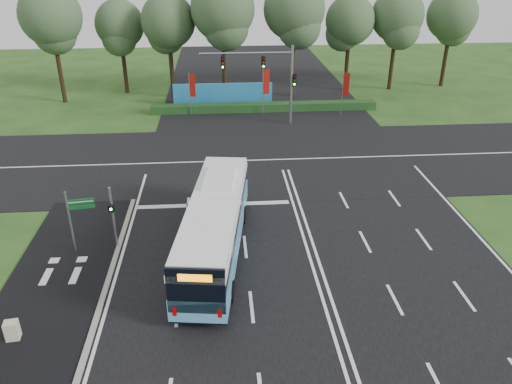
# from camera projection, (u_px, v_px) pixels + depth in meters

# --- Properties ---
(ground) EXTENTS (120.00, 120.00, 0.00)m
(ground) POSITION_uv_depth(u_px,v_px,m) (306.00, 245.00, 27.16)
(ground) COLOR #244617
(ground) RESTS_ON ground
(road_main) EXTENTS (20.00, 120.00, 0.04)m
(road_main) POSITION_uv_depth(u_px,v_px,m) (306.00, 244.00, 27.15)
(road_main) COLOR black
(road_main) RESTS_ON ground
(road_cross) EXTENTS (120.00, 14.00, 0.05)m
(road_cross) POSITION_uv_depth(u_px,v_px,m) (279.00, 160.00, 37.87)
(road_cross) COLOR black
(road_cross) RESTS_ON ground
(bike_path) EXTENTS (5.00, 18.00, 0.06)m
(bike_path) POSITION_uv_depth(u_px,v_px,m) (55.00, 289.00, 23.61)
(bike_path) COLOR black
(bike_path) RESTS_ON ground
(kerb_strip) EXTENTS (0.25, 18.00, 0.12)m
(kerb_strip) POSITION_uv_depth(u_px,v_px,m) (107.00, 286.00, 23.76)
(kerb_strip) COLOR gray
(kerb_strip) RESTS_ON ground
(city_bus) EXTENTS (4.03, 12.15, 3.42)m
(city_bus) POSITION_uv_depth(u_px,v_px,m) (215.00, 226.00, 25.57)
(city_bus) COLOR #5DAAD7
(city_bus) RESTS_ON ground
(pedestrian_signal) EXTENTS (0.33, 0.42, 3.55)m
(pedestrian_signal) POSITION_uv_depth(u_px,v_px,m) (113.00, 216.00, 26.12)
(pedestrian_signal) COLOR gray
(pedestrian_signal) RESTS_ON ground
(street_sign) EXTENTS (1.38, 0.26, 3.55)m
(street_sign) POSITION_uv_depth(u_px,v_px,m) (75.00, 214.00, 25.62)
(street_sign) COLOR gray
(street_sign) RESTS_ON ground
(utility_cabinet) EXTENTS (0.59, 0.51, 0.90)m
(utility_cabinet) POSITION_uv_depth(u_px,v_px,m) (12.00, 331.00, 20.45)
(utility_cabinet) COLOR beige
(utility_cabinet) RESTS_ON ground
(banner_flag_left) EXTENTS (0.59, 0.16, 4.06)m
(banner_flag_left) POSITION_uv_depth(u_px,v_px,m) (192.00, 88.00, 46.71)
(banner_flag_left) COLOR gray
(banner_flag_left) RESTS_ON ground
(banner_flag_mid) EXTENTS (0.65, 0.10, 4.40)m
(banner_flag_mid) POSITION_uv_depth(u_px,v_px,m) (265.00, 84.00, 46.97)
(banner_flag_mid) COLOR gray
(banner_flag_mid) RESTS_ON ground
(banner_flag_right) EXTENTS (0.58, 0.28, 4.17)m
(banner_flag_right) POSITION_uv_depth(u_px,v_px,m) (345.00, 87.00, 46.68)
(banner_flag_right) COLOR gray
(banner_flag_right) RESTS_ON ground
(traffic_light_gantry) EXTENTS (8.41, 0.28, 7.00)m
(traffic_light_gantry) POSITION_uv_depth(u_px,v_px,m) (271.00, 73.00, 43.42)
(traffic_light_gantry) COLOR gray
(traffic_light_gantry) RESTS_ON ground
(hedge) EXTENTS (22.00, 1.20, 0.80)m
(hedge) POSITION_uv_depth(u_px,v_px,m) (264.00, 107.00, 48.87)
(hedge) COLOR #163D19
(hedge) RESTS_ON ground
(blue_hoarding) EXTENTS (10.00, 0.30, 2.20)m
(blue_hoarding) POSITION_uv_depth(u_px,v_px,m) (223.00, 94.00, 50.52)
(blue_hoarding) COLOR teal
(blue_hoarding) RESTS_ON ground
(eucalyptus_row) EXTENTS (47.45, 9.58, 12.20)m
(eucalyptus_row) POSITION_uv_depth(u_px,v_px,m) (257.00, 16.00, 50.88)
(eucalyptus_row) COLOR black
(eucalyptus_row) RESTS_ON ground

